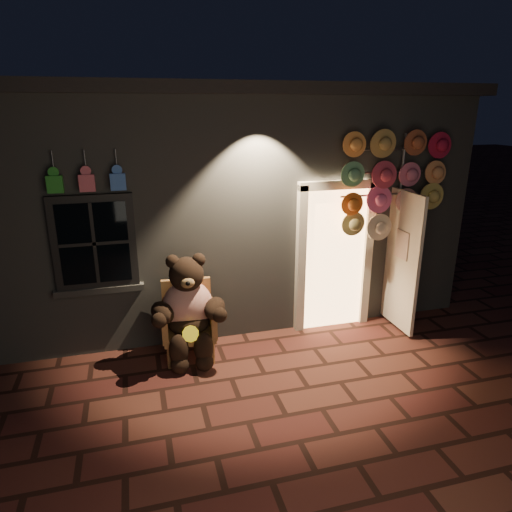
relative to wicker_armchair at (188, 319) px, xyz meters
name	(u,v)px	position (x,y,z in m)	size (l,w,h in m)	color
ground	(274,393)	(0.82, -1.18, -0.49)	(60.00, 60.00, 0.00)	#51281F
shop_building	(211,188)	(0.83, 2.81, 1.24)	(7.30, 5.95, 3.51)	slate
wicker_armchair	(188,319)	(0.00, 0.00, 0.00)	(0.72, 0.65, 0.99)	#9F633D
teddy_bear	(188,309)	(0.00, -0.13, 0.20)	(1.04, 0.82, 1.43)	#AA2512
hat_rack	(392,182)	(2.89, 0.10, 1.67)	(1.60, 0.22, 2.83)	#59595E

